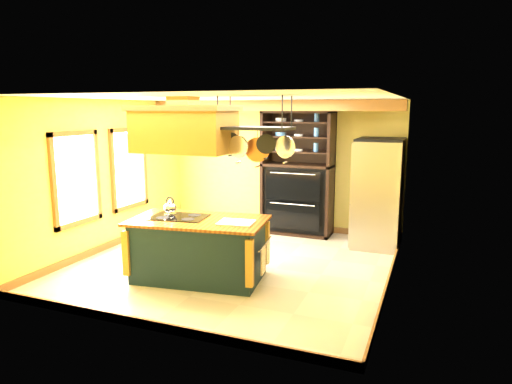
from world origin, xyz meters
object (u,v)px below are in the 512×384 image
Objects in this scene: range_hood at (184,128)px; refrigerator at (378,195)px; hutch at (298,187)px; pot_rack at (255,136)px; kitchen_island at (199,249)px.

range_hood reaches higher than refrigerator.
refrigerator is 0.78× the size of hutch.
refrigerator is (1.35, 2.72, -1.21)m from pot_rack.
kitchen_island is 3.16m from hutch.
hutch is (0.83, 3.06, -1.31)m from range_hood.
pot_rack is 0.56× the size of refrigerator.
kitchen_island is 1.92m from pot_rack.
kitchen_island is 1.94× the size of pot_rack.
pot_rack is at bearing 0.60° from range_hood.
range_hood reaches higher than kitchen_island.
pot_rack is 3.29m from hutch.
hutch is at bearing 70.68° from kitchen_island.
kitchen_island is 1.42× the size of range_hood.
range_hood is 3.89m from refrigerator.
range_hood is 0.76× the size of refrigerator.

